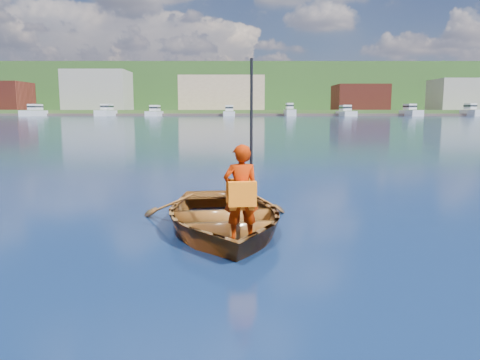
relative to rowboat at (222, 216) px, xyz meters
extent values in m
plane|color=#112948|center=(-0.92, 0.67, -0.20)|extent=(600.00, 600.00, 0.00)
imported|color=brown|center=(0.00, 0.00, 0.00)|extent=(2.86, 3.69, 0.70)
imported|color=#A52100|center=(0.27, -0.87, 0.49)|extent=(0.47, 0.34, 1.19)
cube|color=orange|center=(0.28, -0.99, 0.50)|extent=(0.35, 0.14, 0.30)
cube|color=orange|center=(0.25, -0.75, 0.50)|extent=(0.35, 0.12, 0.30)
cube|color=orange|center=(0.27, -0.87, 0.32)|extent=(0.33, 0.26, 0.05)
cylinder|color=black|center=(0.40, -0.70, 1.01)|extent=(0.04, 0.04, 2.22)
cube|color=#375326|center=(-0.92, 190.67, 0.80)|extent=(400.00, 80.00, 2.00)
cube|color=#24531E|center=(-0.92, 240.67, 10.80)|extent=(400.00, 100.00, 22.00)
cube|color=#4F403A|center=(-0.53, 148.67, 0.20)|extent=(160.03, 10.66, 0.80)
cube|color=gray|center=(-50.92, 165.67, 8.80)|extent=(22.00, 16.00, 14.00)
cube|color=tan|center=(-5.92, 165.67, 7.80)|extent=(30.00, 16.00, 12.00)
cube|color=brown|center=(44.08, 165.67, 6.30)|extent=(18.00, 16.00, 9.00)
cube|color=gray|center=(84.08, 165.67, 7.30)|extent=(26.00, 16.00, 11.00)
cube|color=silver|center=(-65.09, 143.67, 0.60)|extent=(3.72, 13.29, 1.99)
cube|color=silver|center=(-65.09, 145.00, 2.69)|extent=(2.61, 5.98, 1.80)
cube|color=black|center=(-65.09, 145.00, 2.79)|extent=(2.68, 6.25, 0.50)
cube|color=silver|center=(-42.12, 143.67, 0.63)|extent=(3.77, 13.46, 2.09)
cube|color=silver|center=(-42.12, 145.02, 2.79)|extent=(2.64, 6.06, 1.80)
cube|color=black|center=(-42.12, 145.02, 2.89)|extent=(2.71, 6.33, 0.50)
cube|color=silver|center=(-26.74, 143.67, 0.47)|extent=(3.68, 13.14, 1.69)
cube|color=silver|center=(-26.74, 144.98, 2.39)|extent=(2.58, 5.91, 1.80)
cube|color=black|center=(-26.74, 144.98, 2.49)|extent=(2.65, 6.18, 0.50)
cube|color=silver|center=(-2.86, 143.67, 0.46)|extent=(3.49, 12.45, 1.66)
cube|color=silver|center=(-2.86, 144.91, 2.36)|extent=(2.44, 5.60, 1.80)
cube|color=black|center=(-2.86, 144.91, 2.46)|extent=(2.51, 5.85, 0.50)
cube|color=silver|center=(16.38, 143.67, 0.74)|extent=(2.93, 10.47, 2.34)
cube|color=silver|center=(16.38, 144.72, 3.04)|extent=(2.05, 4.71, 1.80)
cube|color=black|center=(16.38, 144.72, 3.14)|extent=(2.11, 4.92, 0.50)
cube|color=silver|center=(34.35, 143.67, 0.49)|extent=(3.86, 13.79, 1.73)
cube|color=silver|center=(34.35, 145.05, 2.43)|extent=(2.70, 6.21, 1.80)
cube|color=black|center=(34.35, 145.05, 2.53)|extent=(2.78, 6.48, 0.50)
cube|color=silver|center=(54.98, 143.67, 0.64)|extent=(3.50, 12.52, 2.09)
cube|color=silver|center=(54.98, 144.92, 2.79)|extent=(2.45, 5.63, 1.80)
cube|color=black|center=(54.98, 144.92, 2.89)|extent=(2.52, 5.88, 0.50)
cube|color=silver|center=(74.29, 143.67, 0.70)|extent=(2.92, 10.42, 2.26)
cube|color=silver|center=(74.29, 144.71, 2.96)|extent=(2.04, 4.69, 1.80)
cube|color=black|center=(74.29, 144.71, 3.06)|extent=(2.10, 4.90, 0.50)
cylinder|color=#382314|center=(119.91, 238.45, 12.90)|extent=(0.80, 0.80, 3.09)
sphere|color=#2A511E|center=(119.91, 238.45, 17.02)|extent=(5.77, 5.77, 5.77)
cylinder|color=#382314|center=(-9.51, 259.75, 17.10)|extent=(0.80, 0.80, 2.97)
sphere|color=#2A511E|center=(-9.51, 259.75, 21.06)|extent=(5.55, 5.55, 5.55)
cylinder|color=#382314|center=(66.81, 250.10, 15.27)|extent=(0.80, 0.80, 3.16)
sphere|color=#2A511E|center=(66.81, 250.10, 19.48)|extent=(5.91, 5.91, 5.91)
cylinder|color=#382314|center=(-77.49, 238.81, 12.68)|extent=(0.80, 0.80, 2.51)
sphere|color=#2A511E|center=(-77.49, 238.81, 16.03)|extent=(4.69, 4.69, 4.69)
cylinder|color=#382314|center=(-131.13, 257.25, 16.50)|extent=(0.80, 0.80, 2.78)
sphere|color=#2A511E|center=(-131.13, 257.25, 20.21)|extent=(5.19, 5.19, 5.19)
cylinder|color=#382314|center=(28.11, 201.48, 5.22)|extent=(0.80, 0.80, 2.52)
sphere|color=#2A511E|center=(28.11, 201.48, 8.58)|extent=(4.70, 4.70, 4.70)
cylinder|color=#382314|center=(77.59, 260.58, 17.83)|extent=(0.80, 0.80, 4.10)
sphere|color=#2A511E|center=(77.59, 260.58, 23.29)|extent=(7.64, 7.64, 7.64)
cylinder|color=#382314|center=(74.70, 207.42, 7.03)|extent=(0.80, 0.80, 3.76)
sphere|color=#2A511E|center=(74.70, 207.42, 12.04)|extent=(7.02, 7.02, 7.02)
cylinder|color=#382314|center=(122.78, 280.64, 21.86)|extent=(0.80, 0.80, 4.14)
sphere|color=#2A511E|center=(122.78, 280.64, 27.39)|extent=(7.73, 7.73, 7.73)
cylinder|color=#382314|center=(116.68, 234.41, 11.91)|extent=(0.80, 0.80, 2.73)
sphere|color=#2A511E|center=(116.68, 234.41, 15.56)|extent=(5.10, 5.10, 5.10)
cylinder|color=#382314|center=(-90.35, 262.15, 17.60)|extent=(0.80, 0.80, 3.01)
sphere|color=#2A511E|center=(-90.35, 262.15, 21.61)|extent=(5.62, 5.62, 5.62)
cylinder|color=#382314|center=(-28.16, 231.80, 11.34)|extent=(0.80, 0.80, 2.64)
sphere|color=#2A511E|center=(-28.16, 231.80, 14.87)|extent=(4.93, 4.93, 4.93)
cylinder|color=#382314|center=(-96.95, 209.65, 7.34)|extent=(0.80, 0.80, 3.49)
sphere|color=#2A511E|center=(-96.95, 209.65, 12.00)|extent=(6.52, 6.52, 6.52)
cylinder|color=#382314|center=(95.80, 262.20, 17.65)|extent=(0.80, 0.80, 3.09)
sphere|color=#2A511E|center=(95.80, 262.20, 21.76)|extent=(5.76, 5.76, 5.76)
camera|label=1|loc=(0.24, -6.52, 1.49)|focal=35.00mm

